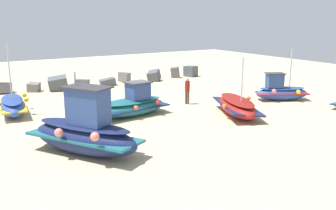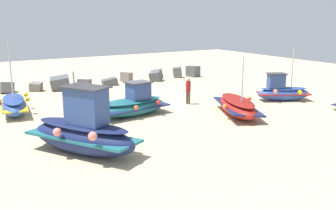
% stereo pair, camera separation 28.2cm
% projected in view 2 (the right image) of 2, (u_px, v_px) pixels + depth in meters
% --- Properties ---
extents(ground_plane, '(58.42, 58.42, 0.00)m').
position_uv_depth(ground_plane, '(140.00, 108.00, 23.65)').
color(ground_plane, '#C6B289').
extents(fishing_boat_0, '(4.02, 5.26, 3.44)m').
position_uv_depth(fishing_boat_0, '(83.00, 132.00, 15.79)').
color(fishing_boat_0, navy).
rests_on(fishing_boat_0, ground_plane).
extents(fishing_boat_1, '(3.67, 2.64, 3.46)m').
position_uv_depth(fishing_boat_1, '(282.00, 91.00, 25.60)').
color(fishing_boat_1, '#2D4C9E').
rests_on(fishing_boat_1, ground_plane).
extents(fishing_boat_3, '(4.46, 2.27, 1.92)m').
position_uv_depth(fishing_boat_3, '(133.00, 105.00, 21.89)').
color(fishing_boat_3, '#1E6670').
rests_on(fishing_boat_3, ground_plane).
extents(fishing_boat_4, '(3.54, 4.94, 3.46)m').
position_uv_depth(fishing_boat_4, '(237.00, 106.00, 21.94)').
color(fishing_boat_4, maroon).
rests_on(fishing_boat_4, ground_plane).
extents(fishing_boat_6, '(2.05, 4.16, 4.15)m').
position_uv_depth(fishing_boat_6, '(14.00, 105.00, 22.21)').
color(fishing_boat_6, '#2D4C9E').
rests_on(fishing_boat_6, ground_plane).
extents(person_walking, '(0.32, 0.32, 1.70)m').
position_uv_depth(person_walking, '(188.00, 89.00, 24.46)').
color(person_walking, brown).
rests_on(person_walking, ground_plane).
extents(breakwater_rocks, '(21.29, 2.76, 1.33)m').
position_uv_depth(breakwater_rocks, '(83.00, 82.00, 30.24)').
color(breakwater_rocks, '#4C5156').
rests_on(breakwater_rocks, ground_plane).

